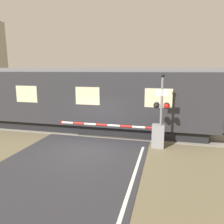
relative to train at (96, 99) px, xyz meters
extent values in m
plane|color=#6B6047|center=(0.60, -3.54, -2.03)|extent=(80.00, 80.00, 0.00)
cube|color=gray|center=(0.60, 0.00, -2.02)|extent=(36.00, 3.20, 0.03)
cube|color=#595451|center=(0.60, -0.72, -1.95)|extent=(36.00, 0.08, 0.10)
cube|color=#595451|center=(0.60, 0.72, -1.95)|extent=(36.00, 0.08, 0.10)
cube|color=black|center=(0.00, 0.00, -1.73)|extent=(13.16, 2.56, 0.60)
cube|color=#2D2D33|center=(0.00, 0.00, 0.13)|extent=(14.30, 3.02, 3.13)
cube|color=slate|center=(0.00, 0.00, 1.82)|extent=(14.01, 2.77, 0.24)
cube|color=beige|center=(3.93, -1.52, 0.37)|extent=(1.43, 0.02, 1.00)
cube|color=beige|center=(0.00, -1.52, 0.37)|extent=(1.43, 0.02, 1.00)
cube|color=beige|center=(-3.93, -1.52, 0.37)|extent=(1.43, 0.02, 1.00)
cube|color=gray|center=(4.01, -2.34, -1.44)|extent=(0.60, 0.44, 1.19)
cylinder|color=gray|center=(4.01, -2.34, -1.05)|extent=(0.16, 0.16, 0.18)
cylinder|color=red|center=(3.69, -2.34, -1.05)|extent=(0.65, 0.11, 0.11)
cylinder|color=white|center=(3.03, -2.34, -1.05)|extent=(0.65, 0.11, 0.11)
cylinder|color=red|center=(2.38, -2.34, -1.05)|extent=(0.65, 0.11, 0.11)
cylinder|color=white|center=(1.73, -2.34, -1.05)|extent=(0.65, 0.11, 0.11)
cylinder|color=red|center=(1.08, -2.34, -1.05)|extent=(0.65, 0.11, 0.11)
cylinder|color=white|center=(0.42, -2.34, -1.05)|extent=(0.65, 0.11, 0.11)
cylinder|color=red|center=(-0.23, -2.34, -1.05)|extent=(0.65, 0.11, 0.11)
cylinder|color=white|center=(-0.88, -2.34, -1.05)|extent=(0.65, 0.11, 0.11)
cylinder|color=red|center=(-1.21, -2.34, -1.05)|extent=(0.20, 0.02, 0.20)
cylinder|color=gray|center=(4.13, -2.50, -0.29)|extent=(0.11, 0.11, 3.49)
cube|color=gray|center=(4.13, -2.50, 0.13)|extent=(0.59, 0.07, 0.07)
sphere|color=black|center=(3.89, -2.55, 0.13)|extent=(0.24, 0.24, 0.24)
sphere|color=red|center=(4.36, -2.55, 0.13)|extent=(0.24, 0.24, 0.24)
cylinder|color=black|center=(3.89, -2.44, 0.13)|extent=(0.30, 0.06, 0.30)
cylinder|color=black|center=(4.36, -2.44, 0.13)|extent=(0.30, 0.06, 0.30)
cube|color=white|center=(4.13, -2.54, 0.76)|extent=(0.59, 0.02, 0.32)
sphere|color=black|center=(4.13, -2.50, 1.56)|extent=(0.18, 0.18, 0.18)
camera|label=1|loc=(4.34, -13.07, 1.81)|focal=35.00mm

